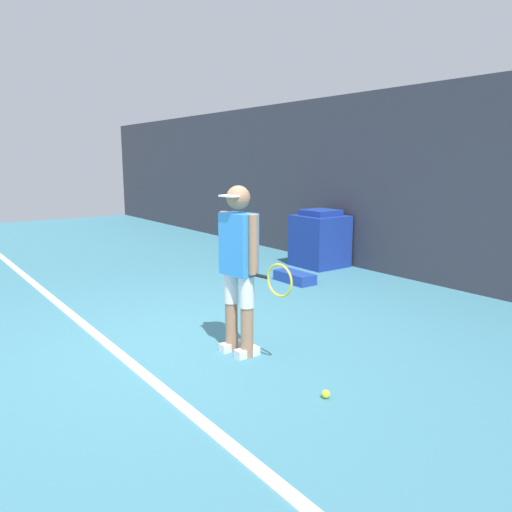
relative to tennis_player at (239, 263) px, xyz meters
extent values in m
plane|color=teal|center=(-0.53, -0.32, -0.89)|extent=(24.00, 24.00, 0.00)
cube|color=#383842|center=(-0.53, 3.91, 0.57)|extent=(24.00, 0.10, 2.92)
cube|color=white|center=(-0.53, -0.95, -0.88)|extent=(21.60, 0.10, 0.01)
cylinder|color=#A37556|center=(-0.12, -0.02, -0.65)|extent=(0.12, 0.12, 0.48)
cylinder|color=white|center=(-0.12, -0.02, -0.26)|extent=(0.14, 0.14, 0.30)
cube|color=white|center=(-0.12, -0.02, -0.85)|extent=(0.10, 0.24, 0.08)
cylinder|color=#A37556|center=(0.10, 0.01, -0.65)|extent=(0.12, 0.12, 0.48)
cylinder|color=white|center=(0.10, 0.01, -0.26)|extent=(0.14, 0.14, 0.30)
cube|color=white|center=(0.10, 0.01, -0.85)|extent=(0.10, 0.24, 0.08)
cube|color=#338CE0|center=(-0.01, 0.00, 0.18)|extent=(0.36, 0.24, 0.58)
sphere|color=#A37556|center=(-0.01, 0.00, 0.61)|extent=(0.22, 0.22, 0.22)
cube|color=white|center=(0.00, -0.10, 0.63)|extent=(0.19, 0.14, 0.02)
cylinder|color=#A37556|center=(-0.21, -0.03, 0.19)|extent=(0.09, 0.09, 0.54)
cylinder|color=#A37556|center=(0.18, 0.03, 0.19)|extent=(0.09, 0.09, 0.54)
cylinder|color=black|center=(0.28, 0.04, -0.08)|extent=(0.19, 0.06, 0.03)
torus|color=yellow|center=(0.51, 0.07, -0.08)|extent=(0.30, 0.06, 0.30)
sphere|color=#D1E533|center=(1.15, 0.02, -0.86)|extent=(0.07, 0.07, 0.07)
cube|color=navy|center=(-2.51, 3.42, -0.45)|extent=(0.80, 0.78, 0.89)
cube|color=navy|center=(-2.51, 3.42, 0.05)|extent=(0.56, 0.55, 0.10)
cube|color=#1E3D99|center=(-1.85, 2.28, -0.81)|extent=(0.67, 0.30, 0.16)
camera|label=1|loc=(3.75, -2.56, 0.94)|focal=35.00mm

